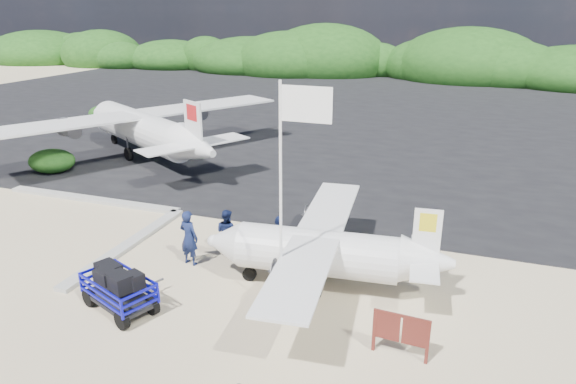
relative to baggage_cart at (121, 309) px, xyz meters
name	(u,v)px	position (x,y,z in m)	size (l,w,h in m)	color
ground	(219,286)	(2.12, 2.15, 0.00)	(160.00, 160.00, 0.00)	beige
asphalt_apron	(381,114)	(2.12, 32.15, 0.00)	(90.00, 50.00, 0.04)	#B2B2B2
lagoon	(33,230)	(-6.88, 3.65, 0.00)	(9.00, 7.00, 0.40)	#B2B2B2
vegetation_band	(415,78)	(2.12, 57.15, 0.00)	(124.00, 8.00, 4.40)	#B2B2B2
baggage_cart	(121,309)	(0.00, 0.00, 0.00)	(2.48, 1.42, 1.24)	#0C0DC0
flagpole	(281,316)	(4.56, 1.24, 0.00)	(1.34, 0.56, 6.70)	white
signboard	(399,356)	(8.00, 0.54, 0.00)	(1.52, 0.14, 1.25)	maroon
crew_a	(189,238)	(0.47, 3.24, 0.98)	(0.72, 0.47, 1.96)	#131D47
crew_b	(227,232)	(1.35, 4.36, 0.85)	(0.82, 0.64, 1.69)	#131D47
crew_c	(279,240)	(3.38, 4.26, 0.88)	(1.03, 0.43, 1.76)	#131D47
aircraft_small	(296,105)	(-5.96, 33.97, 0.00)	(7.94, 7.94, 2.86)	#B2B2B2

